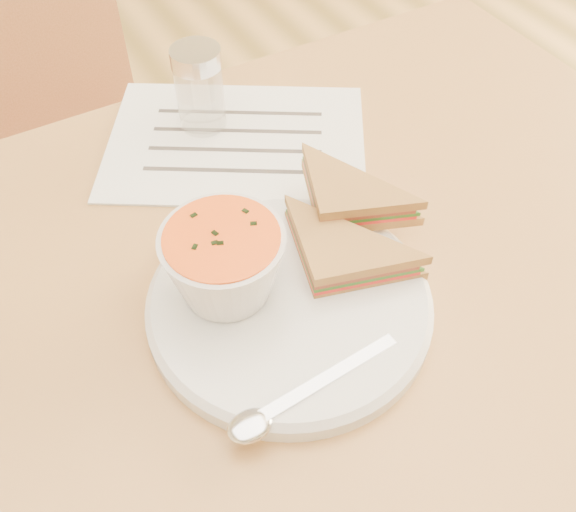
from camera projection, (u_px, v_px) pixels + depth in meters
dining_table at (290, 445)px, 0.90m from camera, size 1.00×0.70×0.75m
chair_far at (110, 178)px, 1.21m from camera, size 0.45×0.45×0.81m
plate at (289, 304)px, 0.59m from camera, size 0.33×0.33×0.02m
soup_bowl at (225, 267)px, 0.56m from camera, size 0.11×0.11×0.07m
sandwich_half_a at (314, 292)px, 0.56m from camera, size 0.13×0.13×0.03m
sandwich_half_b at (320, 226)px, 0.60m from camera, size 0.13×0.13×0.03m
spoon at (308, 390)px, 0.51m from camera, size 0.19×0.05×0.01m
paper_menu at (236, 141)px, 0.75m from camera, size 0.37×0.34×0.00m
condiment_shaker at (200, 89)px, 0.73m from camera, size 0.06×0.06×0.10m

